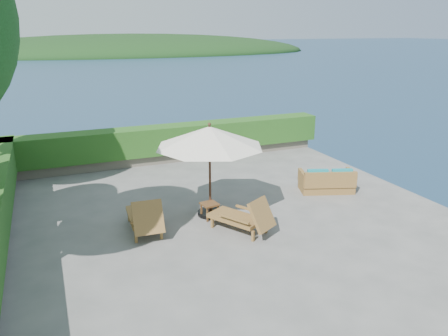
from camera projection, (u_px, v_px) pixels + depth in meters
name	position (u px, v px, depth m)	size (l,w,h in m)	color
ground	(225.00, 217.00, 11.58)	(12.00, 12.00, 0.00)	gray
foundation	(225.00, 269.00, 12.05)	(12.00, 12.00, 3.00)	#514940
ocean	(225.00, 313.00, 12.50)	(600.00, 600.00, 0.00)	#19314D
offshore_island	(132.00, 53.00, 144.79)	(126.00, 57.60, 12.60)	black
planter_wall_far	(168.00, 156.00, 16.45)	(12.00, 0.60, 0.36)	#6C6357
hedge_far	(167.00, 139.00, 16.25)	(12.40, 0.90, 1.00)	#184A15
patio_umbrella	(210.00, 138.00, 11.08)	(2.85, 2.85, 2.52)	black
lounge_left	(145.00, 217.00, 10.61)	(0.84, 1.76, 0.99)	olive
lounge_right	(244.00, 217.00, 10.63)	(1.41, 1.76, 0.95)	olive
side_table	(210.00, 206.00, 11.41)	(0.46, 0.46, 0.43)	brown
wicker_loveseat	(327.00, 182.00, 13.32)	(1.79, 1.31, 0.79)	olive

